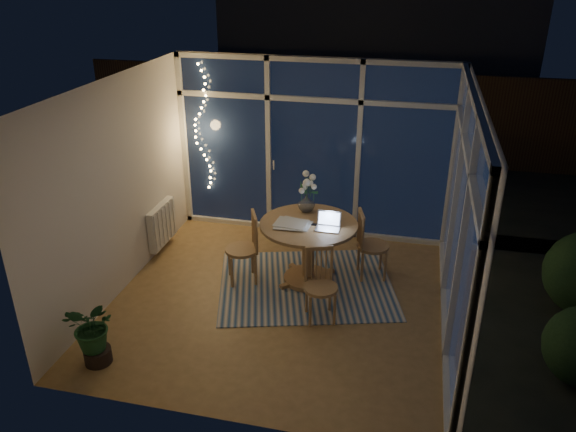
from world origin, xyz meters
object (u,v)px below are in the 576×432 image
(dining_table, at_px, (308,253))
(chair_right, at_px, (373,244))
(chair_front, at_px, (321,286))
(chair_left, at_px, (242,248))
(laptop, at_px, (328,221))
(potted_plant, at_px, (94,332))
(flower_vase, at_px, (306,204))

(dining_table, height_order, chair_right, chair_right)
(chair_right, xyz_separation_m, chair_front, (-0.48, -1.09, -0.03))
(dining_table, distance_m, chair_left, 0.84)
(dining_table, distance_m, laptop, 0.59)
(chair_left, relative_size, laptop, 3.28)
(chair_left, bearing_deg, laptop, 69.35)
(dining_table, height_order, laptop, laptop)
(chair_left, height_order, chair_front, chair_left)
(dining_table, xyz_separation_m, chair_front, (0.30, -0.78, 0.03))
(dining_table, xyz_separation_m, laptop, (0.25, -0.12, 0.52))
(chair_right, relative_size, potted_plant, 1.24)
(chair_left, height_order, chair_right, chair_left)
(chair_left, height_order, laptop, laptop)
(dining_table, bearing_deg, laptop, -24.62)
(chair_right, distance_m, potted_plant, 3.50)
(chair_left, distance_m, potted_plant, 2.12)
(chair_right, distance_m, laptop, 0.82)
(dining_table, height_order, potted_plant, dining_table)
(chair_right, xyz_separation_m, laptop, (-0.53, -0.42, 0.46))
(chair_front, bearing_deg, potted_plant, -168.79)
(dining_table, relative_size, chair_front, 1.38)
(potted_plant, bearing_deg, chair_front, 31.28)
(flower_vase, xyz_separation_m, potted_plant, (-1.69, -2.40, -0.55))
(dining_table, relative_size, laptop, 4.20)
(chair_left, relative_size, flower_vase, 4.52)
(laptop, bearing_deg, potted_plant, -135.94)
(chair_left, bearing_deg, chair_front, 37.65)
(dining_table, relative_size, flower_vase, 5.79)
(chair_front, distance_m, potted_plant, 2.45)
(chair_front, relative_size, potted_plant, 1.16)
(chair_front, xyz_separation_m, flower_vase, (-0.40, 1.13, 0.49))
(chair_left, bearing_deg, potted_plant, -51.49)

